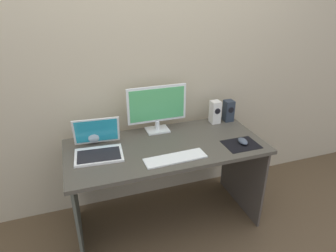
{
  "coord_description": "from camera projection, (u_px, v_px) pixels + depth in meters",
  "views": [
    {
      "loc": [
        -0.6,
        -1.81,
        1.78
      ],
      "look_at": [
        0.01,
        -0.02,
        0.88
      ],
      "focal_mm": 31.62,
      "sensor_mm": 36.0,
      "label": 1
    }
  ],
  "objects": [
    {
      "name": "ground_plane",
      "position": [
        166.0,
        220.0,
        2.48
      ],
      "size": [
        8.0,
        8.0,
        0.0
      ],
      "primitive_type": "plane",
      "color": "brown"
    },
    {
      "name": "wall_back",
      "position": [
        148.0,
        60.0,
        2.32
      ],
      "size": [
        6.0,
        0.04,
        2.5
      ],
      "primitive_type": "cube",
      "color": "#B9AF8C",
      "rests_on": "ground_plane"
    },
    {
      "name": "desk",
      "position": [
        166.0,
        162.0,
        2.24
      ],
      "size": [
        1.45,
        0.67,
        0.72
      ],
      "color": "#49463A",
      "rests_on": "ground_plane"
    },
    {
      "name": "monitor",
      "position": [
        157.0,
        107.0,
        2.31
      ],
      "size": [
        0.47,
        0.14,
        0.37
      ],
      "color": "white",
      "rests_on": "desk"
    },
    {
      "name": "speaker_right",
      "position": [
        228.0,
        111.0,
        2.53
      ],
      "size": [
        0.08,
        0.08,
        0.18
      ],
      "color": "#27323C",
      "rests_on": "desk"
    },
    {
      "name": "speaker_near_monitor",
      "position": [
        215.0,
        112.0,
        2.49
      ],
      "size": [
        0.08,
        0.09,
        0.19
      ],
      "color": "silver",
      "rests_on": "desk"
    },
    {
      "name": "laptop",
      "position": [
        98.0,
        147.0,
        2.05
      ],
      "size": [
        0.35,
        0.32,
        0.23
      ],
      "color": "white",
      "rests_on": "desk"
    },
    {
      "name": "fishbowl",
      "position": [
        93.0,
        131.0,
        2.19
      ],
      "size": [
        0.17,
        0.17,
        0.17
      ],
      "primitive_type": "sphere",
      "color": "silver",
      "rests_on": "desk"
    },
    {
      "name": "keyboard_external",
      "position": [
        175.0,
        158.0,
        2.0
      ],
      "size": [
        0.43,
        0.14,
        0.01
      ],
      "primitive_type": "cube",
      "rotation": [
        0.0,
        0.0,
        0.04
      ],
      "color": "white",
      "rests_on": "desk"
    },
    {
      "name": "mousepad",
      "position": [
        241.0,
        144.0,
        2.18
      ],
      "size": [
        0.25,
        0.2,
        0.0
      ],
      "primitive_type": "cube",
      "color": "black",
      "rests_on": "desk"
    },
    {
      "name": "mouse",
      "position": [
        243.0,
        141.0,
        2.18
      ],
      "size": [
        0.07,
        0.1,
        0.04
      ],
      "primitive_type": "ellipsoid",
      "rotation": [
        0.0,
        0.0,
        -0.08
      ],
      "color": "#434E5B",
      "rests_on": "mousepad"
    }
  ]
}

